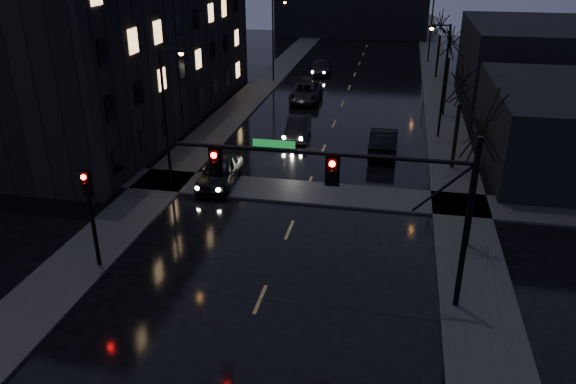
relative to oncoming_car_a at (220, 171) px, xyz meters
The scene contains 22 objects.
sidewalk_left 16.58m from the oncoming_car_a, 101.89° to the left, with size 3.00×140.00×0.12m, color #2D2D2B.
sidewalk_right 21.16m from the oncoming_car_a, 50.02° to the left, with size 3.00×140.00×0.12m, color #2D2D2B.
sidewalk_cross 5.15m from the oncoming_car_a, ahead, with size 40.00×3.00×0.12m, color #2D2D2B.
apartment_block 16.81m from the oncoming_car_a, 135.52° to the left, with size 12.00×30.00×12.00m, color black.
commercial_right_near 21.88m from the oncoming_car_a, 19.29° to the left, with size 10.00×14.00×5.00m, color black.
commercial_right_far 36.68m from the oncoming_car_a, 52.90° to the left, with size 12.00×18.00×6.00m, color black.
far_block 59.33m from the oncoming_car_a, 87.98° to the left, with size 22.00×10.00×8.00m, color black.
signal_mast 13.86m from the oncoming_car_a, 47.63° to the right, with size 11.11×0.41×7.00m.
signal_pole_left 10.33m from the oncoming_car_a, 103.82° to the right, with size 0.35×0.41×4.53m.
tree_near 15.30m from the oncoming_car_a, 19.57° to the right, with size 3.52×3.52×8.08m.
tree_mid_a 15.30m from the oncoming_car_a, 21.10° to the left, with size 3.30×3.30×7.58m.
tree_mid_b 22.61m from the oncoming_car_a, 51.90° to the left, with size 3.74×3.74×8.59m.
tree_far 34.40m from the oncoming_car_a, 66.62° to the left, with size 3.43×3.43×7.88m.
streetlight_l_near 4.74m from the oncoming_car_a, 162.33° to the right, with size 1.53×0.28×8.00m.
streetlight_l_far 26.62m from the oncoming_car_a, 95.44° to the left, with size 1.53×0.28×8.00m.
streetlight_r_mid 17.37m from the oncoming_car_a, 41.49° to the left, with size 1.53×0.28×8.00m.
streetlight_r_far 41.39m from the oncoming_car_a, 72.09° to the left, with size 1.53×0.28×8.00m.
oncoming_car_a is the anchor object (origin of this frame).
oncoming_car_b 9.83m from the oncoming_car_a, 72.78° to the left, with size 1.55×4.45×1.47m, color black.
oncoming_car_c 19.52m from the oncoming_car_a, 84.68° to the left, with size 2.57×5.56×1.55m, color black.
oncoming_car_d 30.70m from the oncoming_car_a, 87.16° to the left, with size 2.05×5.05×1.46m, color black.
lead_car 11.67m from the oncoming_car_a, 38.49° to the left, with size 1.80×5.15×1.70m, color black.
Camera 1 is at (4.76, -10.08, 13.09)m, focal length 35.00 mm.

